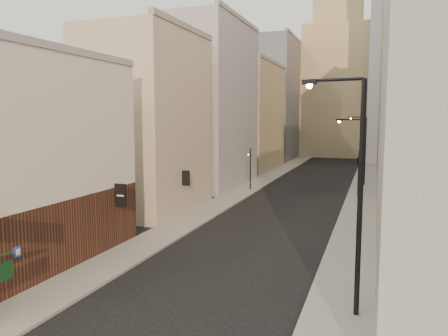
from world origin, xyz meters
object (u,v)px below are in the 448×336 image
Objects in this scene: white_tower at (392,62)px; traffic_light_right at (359,160)px; clock_tower at (337,76)px; streetlamp_far at (363,147)px; streetlamp_mid at (358,163)px; streetlamp_near at (354,184)px; traffic_light_left at (250,160)px.

traffic_light_right is at bearing -95.75° from white_tower.
streetlamp_far is (7.29, -44.90, -12.71)m from clock_tower.
streetlamp_far is (-0.13, 19.39, 0.13)m from streetlamp_mid.
clock_tower reaches higher than streetlamp_near.
streetlamp_far is 14.63m from traffic_light_left.
white_tower is 4.82× the size of streetlamp_far.
clock_tower is 1.08× the size of white_tower.
streetlamp_near reaches higher than traffic_light_left.
white_tower is at bearing -90.24° from traffic_light_left.
streetlamp_near is (-3.03, -68.76, -12.85)m from white_tower.
clock_tower is 65.98m from streetlamp_mid.
clock_tower reaches higher than streetlamp_mid.
streetlamp_far is (-3.71, -30.90, -13.69)m from white_tower.
streetlamp_far is at bearing -110.70° from traffic_light_right.
clock_tower reaches higher than traffic_light_left.
white_tower is 70.01m from streetlamp_near.
streetlamp_near is 2.02× the size of traffic_light_left.
traffic_light_right is at bearing 97.43° from streetlamp_near.
clock_tower is at bearing 77.19° from streetlamp_mid.
streetlamp_near is 30.09m from traffic_light_right.
traffic_light_left is (-4.95, -52.78, -14.10)m from clock_tower.
streetlamp_near is at bearing -76.38° from streetlamp_far.
white_tower is at bearing 93.25° from streetlamp_near.
streetlamp_near is at bearing 135.44° from traffic_light_left.
clock_tower is 54.86m from traffic_light_left.
traffic_light_right is (-0.19, -7.83, -0.98)m from streetlamp_far.
traffic_light_right is (7.10, -52.73, -13.69)m from clock_tower.
streetlamp_far reaches higher than traffic_light_right.
white_tower is 4.12× the size of streetlamp_near.
streetlamp_near is 1.17× the size of streetlamp_far.
traffic_light_right is (-3.90, -38.73, -14.67)m from white_tower.
clock_tower is at bearing 111.82° from streetlamp_far.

